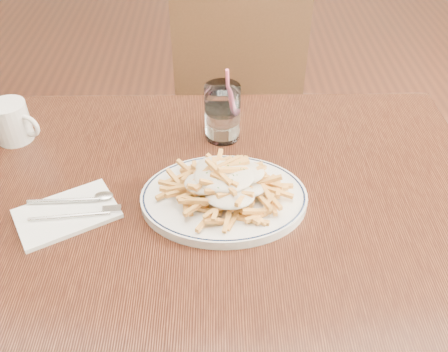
{
  "coord_description": "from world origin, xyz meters",
  "views": [
    {
      "loc": [
        0.03,
        -0.76,
        1.45
      ],
      "look_at": [
        0.04,
        -0.02,
        0.82
      ],
      "focal_mm": 40.0,
      "sensor_mm": 36.0,
      "label": 1
    }
  ],
  "objects_px": {
    "fries_plate": "(224,198)",
    "coffee_mug": "(12,122)",
    "loaded_fries": "(224,181)",
    "chair_far": "(236,94)",
    "water_glass": "(223,116)",
    "table": "(204,222)"
  },
  "relations": [
    {
      "from": "chair_far",
      "to": "fries_plate",
      "type": "bearing_deg",
      "value": -93.89
    },
    {
      "from": "table",
      "to": "loaded_fries",
      "type": "xyz_separation_m",
      "value": [
        0.04,
        -0.02,
        0.14
      ]
    },
    {
      "from": "chair_far",
      "to": "loaded_fries",
      "type": "height_order",
      "value": "chair_far"
    },
    {
      "from": "chair_far",
      "to": "water_glass",
      "type": "relative_size",
      "value": 5.04
    },
    {
      "from": "table",
      "to": "coffee_mug",
      "type": "relative_size",
      "value": 10.27
    },
    {
      "from": "table",
      "to": "chair_far",
      "type": "bearing_deg",
      "value": 82.95
    },
    {
      "from": "fries_plate",
      "to": "coffee_mug",
      "type": "bearing_deg",
      "value": 154.91
    },
    {
      "from": "loaded_fries",
      "to": "coffee_mug",
      "type": "relative_size",
      "value": 2.04
    },
    {
      "from": "fries_plate",
      "to": "coffee_mug",
      "type": "height_order",
      "value": "coffee_mug"
    },
    {
      "from": "table",
      "to": "water_glass",
      "type": "height_order",
      "value": "water_glass"
    },
    {
      "from": "water_glass",
      "to": "chair_far",
      "type": "bearing_deg",
      "value": 84.56
    },
    {
      "from": "fries_plate",
      "to": "water_glass",
      "type": "bearing_deg",
      "value": 90.01
    },
    {
      "from": "fries_plate",
      "to": "water_glass",
      "type": "relative_size",
      "value": 2.21
    },
    {
      "from": "fries_plate",
      "to": "water_glass",
      "type": "xyz_separation_m",
      "value": [
        -0.0,
        0.23,
        0.05
      ]
    },
    {
      "from": "loaded_fries",
      "to": "table",
      "type": "bearing_deg",
      "value": 154.38
    },
    {
      "from": "table",
      "to": "fries_plate",
      "type": "bearing_deg",
      "value": -25.62
    },
    {
      "from": "table",
      "to": "fries_plate",
      "type": "xyz_separation_m",
      "value": [
        0.04,
        -0.02,
        0.09
      ]
    },
    {
      "from": "water_glass",
      "to": "table",
      "type": "bearing_deg",
      "value": -101.4
    },
    {
      "from": "table",
      "to": "fries_plate",
      "type": "relative_size",
      "value": 2.99
    },
    {
      "from": "table",
      "to": "coffee_mug",
      "type": "xyz_separation_m",
      "value": [
        -0.45,
        0.21,
        0.13
      ]
    },
    {
      "from": "loaded_fries",
      "to": "coffee_mug",
      "type": "height_order",
      "value": "coffee_mug"
    },
    {
      "from": "table",
      "to": "coffee_mug",
      "type": "bearing_deg",
      "value": 154.96
    }
  ]
}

